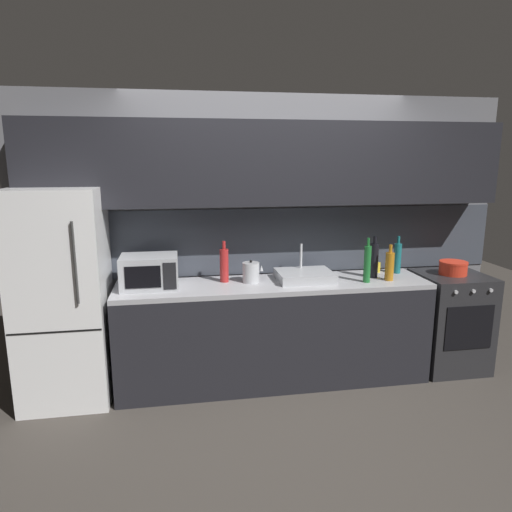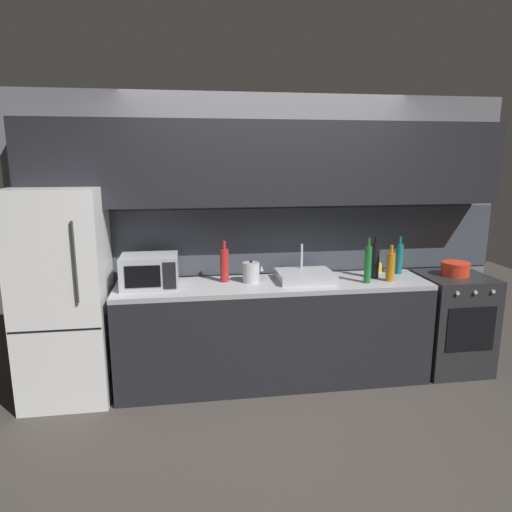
# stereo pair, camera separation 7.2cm
# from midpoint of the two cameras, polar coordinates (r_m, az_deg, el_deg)

# --- Properties ---
(ground_plane) EXTENTS (10.00, 10.00, 0.00)m
(ground_plane) POSITION_cam_midpoint_polar(r_m,az_deg,el_deg) (3.52, 5.74, -21.61)
(ground_plane) COLOR #3D3833
(back_wall) EXTENTS (4.42, 0.44, 2.50)m
(back_wall) POSITION_cam_midpoint_polar(r_m,az_deg,el_deg) (4.12, 2.07, 6.53)
(back_wall) COLOR slate
(back_wall) RESTS_ON ground
(counter_run) EXTENTS (2.68, 0.60, 0.90)m
(counter_run) POSITION_cam_midpoint_polar(r_m,az_deg,el_deg) (4.09, 2.73, -9.42)
(counter_run) COLOR black
(counter_run) RESTS_ON ground
(refrigerator) EXTENTS (0.68, 0.69, 1.73)m
(refrigerator) POSITION_cam_midpoint_polar(r_m,az_deg,el_deg) (4.00, -22.24, -4.56)
(refrigerator) COLOR white
(refrigerator) RESTS_ON ground
(oven_range) EXTENTS (0.60, 0.62, 0.90)m
(oven_range) POSITION_cam_midpoint_polar(r_m,az_deg,el_deg) (4.70, 23.46, -7.54)
(oven_range) COLOR #232326
(oven_range) RESTS_ON ground
(microwave) EXTENTS (0.46, 0.35, 0.27)m
(microwave) POSITION_cam_midpoint_polar(r_m,az_deg,el_deg) (3.86, -12.54, -1.86)
(microwave) COLOR #A8AAAF
(microwave) RESTS_ON counter_run
(sink_basin) EXTENTS (0.48, 0.38, 0.30)m
(sink_basin) POSITION_cam_midpoint_polar(r_m,az_deg,el_deg) (4.03, 6.61, -2.47)
(sink_basin) COLOR #ADAFB5
(sink_basin) RESTS_ON counter_run
(kettle) EXTENTS (0.18, 0.15, 0.20)m
(kettle) POSITION_cam_midpoint_polar(r_m,az_deg,el_deg) (3.94, -0.08, -2.03)
(kettle) COLOR #B7BABF
(kettle) RESTS_ON counter_run
(wine_bottle_dark) EXTENTS (0.08, 0.08, 0.37)m
(wine_bottle_dark) POSITION_cam_midpoint_polar(r_m,az_deg,el_deg) (4.20, 15.02, -0.54)
(wine_bottle_dark) COLOR black
(wine_bottle_dark) RESTS_ON counter_run
(wine_bottle_amber) EXTENTS (0.08, 0.08, 0.32)m
(wine_bottle_amber) POSITION_cam_midpoint_polar(r_m,az_deg,el_deg) (4.14, 16.83, -1.25)
(wine_bottle_amber) COLOR #B27019
(wine_bottle_amber) RESTS_ON counter_run
(wine_bottle_red) EXTENTS (0.08, 0.08, 0.36)m
(wine_bottle_red) POSITION_cam_midpoint_polar(r_m,az_deg,el_deg) (3.95, -3.43, -1.09)
(wine_bottle_red) COLOR #A82323
(wine_bottle_red) RESTS_ON counter_run
(wine_bottle_green) EXTENTS (0.06, 0.06, 0.39)m
(wine_bottle_green) POSITION_cam_midpoint_polar(r_m,az_deg,el_deg) (4.02, 14.21, -0.97)
(wine_bottle_green) COLOR #1E6B2D
(wine_bottle_green) RESTS_ON counter_run
(wine_bottle_teal) EXTENTS (0.07, 0.07, 0.35)m
(wine_bottle_teal) POSITION_cam_midpoint_polar(r_m,az_deg,el_deg) (4.42, 17.77, -0.27)
(wine_bottle_teal) COLOR #19666B
(wine_bottle_teal) RESTS_ON counter_run
(mug_yellow) EXTENTS (0.08, 0.08, 0.09)m
(mug_yellow) POSITION_cam_midpoint_polar(r_m,az_deg,el_deg) (4.43, 15.30, -1.42)
(mug_yellow) COLOR gold
(mug_yellow) RESTS_ON counter_run
(cooking_pot) EXTENTS (0.25, 0.25, 0.12)m
(cooking_pot) POSITION_cam_midpoint_polar(r_m,az_deg,el_deg) (4.56, 23.92, -1.46)
(cooking_pot) COLOR red
(cooking_pot) RESTS_ON oven_range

